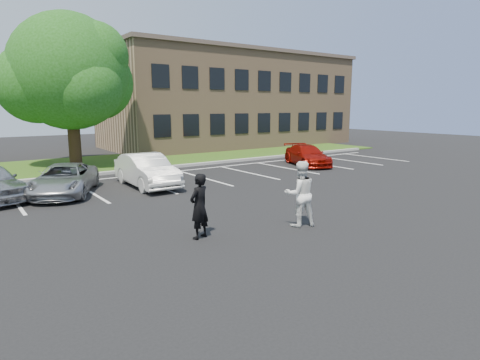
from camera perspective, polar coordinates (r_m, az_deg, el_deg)
name	(u,v)px	position (r m, az deg, el deg)	size (l,w,h in m)	color
ground_plane	(259,225)	(12.28, 2.75, -6.44)	(90.00, 90.00, 0.00)	black
curb	(122,171)	(22.68, -16.50, 1.17)	(40.00, 0.30, 0.15)	gray
grass_strip	(99,164)	(26.46, -19.40, 2.20)	(44.00, 8.00, 0.08)	#24450F
stall_lines	(170,178)	(20.44, -9.92, 0.27)	(34.00, 5.36, 0.01)	silver
office_building	(230,100)	(37.78, -1.45, 11.35)	(22.40, 10.40, 8.30)	#9D7C59
tree	(71,75)	(25.77, -22.94, 13.62)	(7.80, 7.20, 8.80)	black
man_black_suit	(199,206)	(10.91, -5.83, -3.74)	(0.66, 0.43, 1.80)	black
man_white_shirt	(300,194)	(12.10, 8.52, -1.95)	(0.96, 0.75, 1.98)	white
car_silver_minivan	(64,180)	(17.80, -23.72, 0.05)	(2.07, 4.48, 1.25)	#A0A3A7
car_white_sedan	(147,170)	(18.42, -13.13, 1.34)	(1.55, 4.45, 1.47)	silver
car_red_compact	(307,155)	(24.79, 9.54, 3.47)	(1.72, 4.24, 1.23)	#8B0D05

